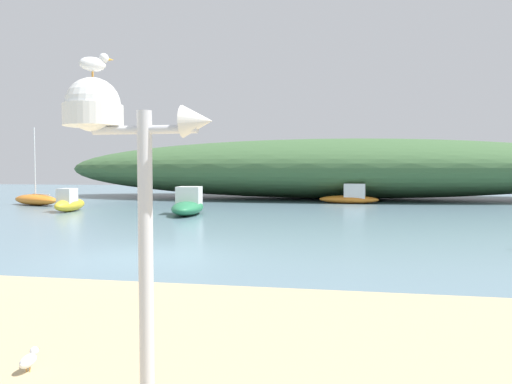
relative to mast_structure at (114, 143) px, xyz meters
The scene contains 9 objects.
ground_plane 9.33m from the mast_structure, 111.90° to the left, with size 120.00×120.00×0.00m, color slate.
distant_hill 36.88m from the mast_structure, 88.10° to the left, with size 47.48×14.64×5.05m, color #3D6038.
mast_structure is the anchor object (origin of this frame).
seagull_on_radar 0.68m from the mast_structure, behind, with size 0.26×0.22×0.21m.
motorboat_inner_mooring 24.85m from the mast_structure, 122.85° to the left, with size 1.27×3.12×1.34m.
motorboat_mid_channel 21.16m from the mast_structure, 106.78° to the left, with size 2.07×4.29×1.49m.
sailboat_far_right 31.13m from the mast_structure, 126.62° to the left, with size 4.58×3.05×5.29m.
motorboat_outer_mooring 30.49m from the mast_structure, 84.94° to the left, with size 4.31×1.64×1.43m.
seagull_near_waterline 2.79m from the mast_structure, 149.86° to the left, with size 0.11×0.33×0.23m.
Camera 1 is at (5.15, -11.87, 2.35)m, focal length 32.61 mm.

